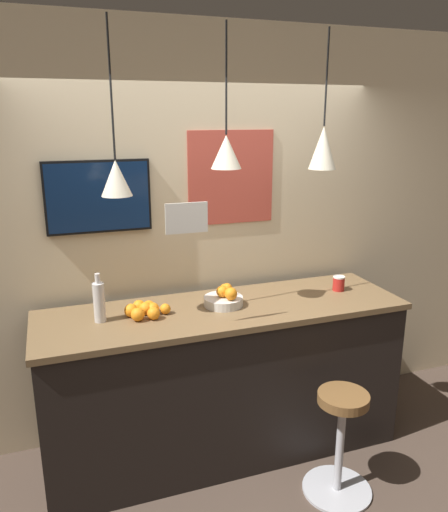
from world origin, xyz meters
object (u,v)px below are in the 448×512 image
fruit_bowl (224,298)px  mounted_tv (98,197)px  bar_stool (341,435)px  juice_bottle (99,301)px  spread_jar (339,283)px

fruit_bowl → mounted_tv: mounted_tv is taller
fruit_bowl → mounted_tv: size_ratio=0.39×
bar_stool → fruit_bowl: bearing=127.5°
bar_stool → fruit_bowl: (-0.52, 0.67, 0.72)m
juice_bottle → mounted_tv: bearing=79.2°
bar_stool → spread_jar: bearing=62.3°
bar_stool → spread_jar: size_ratio=6.50×
bar_stool → fruit_bowl: size_ratio=2.65×
bar_stool → mounted_tv: 2.14m
bar_stool → mounted_tv: size_ratio=1.02×
fruit_bowl → juice_bottle: bearing=180.0°
bar_stool → spread_jar: (0.35, 0.67, 0.72)m
fruit_bowl → mounted_tv: (-0.73, 0.38, 0.66)m
mounted_tv → juice_bottle: bearing=-100.8°
juice_bottle → spread_jar: (1.68, -0.00, -0.08)m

